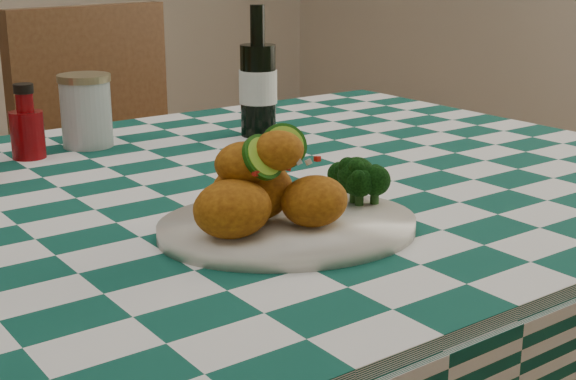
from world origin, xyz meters
TOP-DOWN VIEW (x-y plane):
  - plate at (0.05, -0.23)m, footprint 0.38×0.34m
  - fried_chicken_pile at (0.02, -0.23)m, footprint 0.17×0.13m
  - broccoli_side at (0.15, -0.21)m, footprint 0.07×0.07m
  - ketchup_bottle at (-0.08, 0.33)m, footprint 0.07×0.07m
  - mason_jar at (0.03, 0.35)m, footprint 0.09×0.09m
  - beer_bottle at (0.32, 0.24)m, footprint 0.08×0.08m
  - wooden_chair_right at (0.34, 0.77)m, footprint 0.53×0.55m

SIDE VIEW (x-z plane):
  - wooden_chair_right at x=0.34m, z-range 0.00..0.99m
  - plate at x=0.05m, z-range 0.79..0.80m
  - broccoli_side at x=0.15m, z-range 0.80..0.86m
  - ketchup_bottle at x=-0.08m, z-range 0.79..0.91m
  - mason_jar at x=0.03m, z-range 0.79..0.91m
  - fried_chicken_pile at x=0.02m, z-range 0.80..0.91m
  - beer_bottle at x=0.32m, z-range 0.79..1.02m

